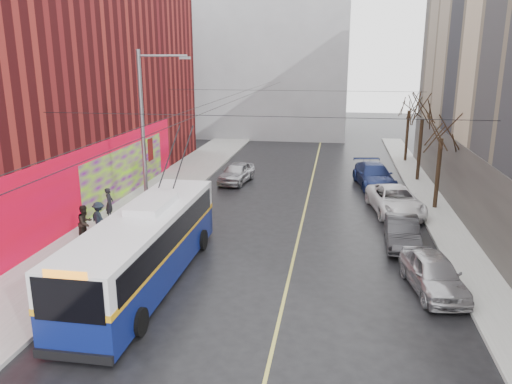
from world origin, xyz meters
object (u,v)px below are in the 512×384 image
tree_near (443,125)px  following_car (237,173)px  streetlight_pole (146,136)px  pedestrian_a (109,203)px  parked_car_a (433,273)px  trolleybus (145,246)px  pedestrian_c (99,218)px  parked_car_b (402,232)px  parked_car_c (395,200)px  pedestrian_b (85,223)px  tree_mid (423,108)px  parked_car_d (374,176)px  tree_far (410,101)px

tree_near → following_car: bearing=160.2°
streetlight_pole → pedestrian_a: streetlight_pole is taller
parked_car_a → trolleybus: bearing=175.6°
following_car → pedestrian_c: 12.86m
parked_car_b → parked_car_c: parked_car_c is taller
following_car → pedestrian_b: 13.87m
tree_mid → parked_car_a: (-2.00, -18.03, -4.53)m
tree_near → pedestrian_c: tree_near is taller
following_car → pedestrian_c: pedestrian_c is taller
parked_car_d → pedestrian_b: 19.52m
tree_far → pedestrian_b: 28.73m
parked_car_d → following_car: 9.57m
streetlight_pole → following_car: size_ratio=2.14×
streetlight_pole → tree_far: 25.09m
tree_near → trolleybus: size_ratio=0.55×
tree_mid → pedestrian_a: tree_mid is taller
tree_mid → streetlight_pole: bearing=-139.3°
streetlight_pole → pedestrian_c: size_ratio=5.47×
parked_car_a → pedestrian_a: pedestrian_a is taller
tree_mid → tree_far: bearing=90.0°
trolleybus → parked_car_a: 11.08m
tree_far → parked_car_d: tree_far is taller
following_car → pedestrian_a: size_ratio=2.47×
parked_car_b → tree_near: bearing=69.7°
parked_car_c → pedestrian_c: (-14.85, -6.40, 0.22)m
streetlight_pole → parked_car_b: size_ratio=2.17×
parked_car_c → parked_car_b: bearing=-101.3°
tree_near → following_car: 14.22m
pedestrian_c → parked_car_b: bearing=-146.3°
trolleybus → following_car: (0.24, 16.66, -0.81)m
parked_car_d → pedestrian_a: size_ratio=3.21×
parked_car_d → pedestrian_c: (-14.04, -12.34, 0.18)m
parked_car_c → tree_near: bearing=14.9°
pedestrian_b → parked_car_d: bearing=-31.4°
streetlight_pole → tree_mid: size_ratio=1.35×
tree_far → following_car: (-12.77, -9.40, -4.42)m
tree_mid → pedestrian_a: (-17.82, -12.06, -4.25)m
tree_far → following_car: tree_far is taller
pedestrian_c → pedestrian_b: bearing=107.4°
trolleybus → following_car: 16.68m
streetlight_pole → parked_car_a: 14.66m
following_car → pedestrian_b: bearing=-100.9°
pedestrian_a → pedestrian_c: 2.47m
tree_near → tree_far: size_ratio=0.97×
parked_car_c → pedestrian_b: pedestrian_b is taller
parked_car_a → tree_near: bearing=70.0°
trolleybus → parked_car_d: trolleybus is taller
streetlight_pole → parked_car_c: (12.75, 4.95, -4.09)m
following_car → pedestrian_a: 10.90m
tree_near → parked_car_d: (-3.20, 4.89, -4.18)m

